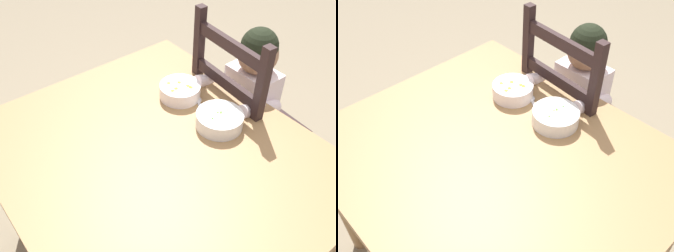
{
  "view_description": "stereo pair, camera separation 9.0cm",
  "coord_description": "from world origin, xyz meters",
  "views": [
    {
      "loc": [
        0.77,
        -0.56,
        1.7
      ],
      "look_at": [
        -0.04,
        0.08,
        0.78
      ],
      "focal_mm": 41.11,
      "sensor_mm": 36.0,
      "label": 1
    },
    {
      "loc": [
        0.71,
        -0.63,
        1.7
      ],
      "look_at": [
        -0.04,
        0.08,
        0.78
      ],
      "focal_mm": 41.11,
      "sensor_mm": 36.0,
      "label": 2
    }
  ],
  "objects": [
    {
      "name": "bowl_of_peas",
      "position": [
        0.03,
        0.27,
        0.76
      ],
      "size": [
        0.18,
        0.18,
        0.06
      ],
      "color": "white",
      "rests_on": "dining_table"
    },
    {
      "name": "dining_chair",
      "position": [
        -0.09,
        0.56,
        0.49
      ],
      "size": [
        0.45,
        0.45,
        1.04
      ],
      "color": "black",
      "rests_on": "ground"
    },
    {
      "name": "bowl_of_carrots",
      "position": [
        -0.2,
        0.27,
        0.76
      ],
      "size": [
        0.17,
        0.17,
        0.06
      ],
      "color": "white",
      "rests_on": "dining_table"
    },
    {
      "name": "child_figure",
      "position": [
        -0.08,
        0.56,
        0.65
      ],
      "size": [
        0.32,
        0.31,
        0.98
      ],
      "color": "white",
      "rests_on": "ground"
    },
    {
      "name": "spoon",
      "position": [
        -0.12,
        0.3,
        0.73
      ],
      "size": [
        0.13,
        0.09,
        0.01
      ],
      "color": "silver",
      "rests_on": "dining_table"
    },
    {
      "name": "dining_table",
      "position": [
        0.0,
        0.0,
        0.63
      ],
      "size": [
        1.21,
        1.04,
        0.73
      ],
      "color": "olive",
      "rests_on": "ground"
    }
  ]
}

